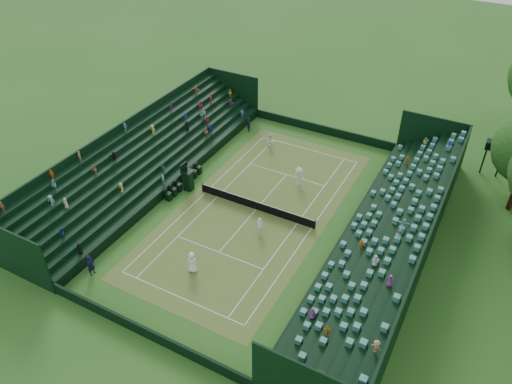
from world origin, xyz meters
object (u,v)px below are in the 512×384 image
player_near_west (192,262)px  player_far_east (299,176)px  player_near_east (260,226)px  tennis_net (256,205)px  umpire_chair (188,178)px  player_far_west (270,141)px

player_near_west → player_far_east: (2.44, 14.64, 0.01)m
player_near_east → tennis_net: bearing=-60.0°
umpire_chair → tennis_net: bearing=2.2°
tennis_net → umpire_chair: bearing=-177.8°
player_far_east → umpire_chair: bearing=-155.4°
player_near_west → player_near_east: (2.49, 6.49, -0.12)m
tennis_net → player_near_east: 3.25m
umpire_chair → player_far_west: (3.39, 10.55, -0.53)m
tennis_net → player_far_west: 10.95m
umpire_chair → player_near_west: umpire_chair is taller
umpire_chair → player_near_west: 11.03m
player_far_east → tennis_net: bearing=-115.9°
player_far_west → player_far_east: (5.55, -4.81, 0.14)m
tennis_net → umpire_chair: 7.24m
player_near_west → player_far_west: (-3.12, 19.44, -0.13)m
umpire_chair → player_near_west: bearing=-53.8°
umpire_chair → player_near_east: 9.33m
player_far_west → player_far_east: 7.35m
umpire_chair → player_far_west: size_ratio=1.92×
player_near_west → player_near_east: size_ratio=1.14×
umpire_chair → player_near_east: bearing=-15.0°
player_far_west → umpire_chair: bearing=-108.3°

